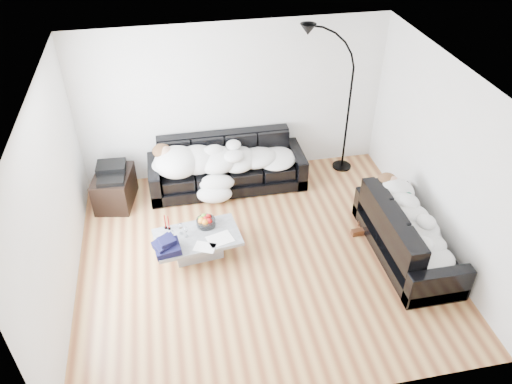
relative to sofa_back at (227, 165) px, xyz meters
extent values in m
plane|color=brown|center=(0.20, -1.77, -0.42)|extent=(5.00, 5.00, 0.00)
cube|color=silver|center=(0.20, 0.48, 0.88)|extent=(5.00, 0.02, 2.60)
cube|color=silver|center=(-2.30, -1.77, 0.88)|extent=(0.02, 4.50, 2.60)
cube|color=silver|center=(2.70, -1.77, 0.88)|extent=(0.02, 4.50, 2.60)
plane|color=white|center=(0.20, -1.77, 2.18)|extent=(5.00, 5.00, 0.00)
cube|color=black|center=(0.00, 0.00, 0.00)|extent=(2.54, 0.88, 0.83)
cube|color=black|center=(2.21, -2.12, -0.02)|extent=(0.84, 1.97, 0.80)
ellipsoid|color=#0C593C|center=(2.15, -1.51, 0.30)|extent=(0.42, 0.38, 0.20)
cube|color=#939699|center=(-0.65, -1.57, -0.25)|extent=(1.24, 0.82, 0.34)
cylinder|color=white|center=(-0.50, -1.37, 0.01)|extent=(0.31, 0.31, 0.17)
cylinder|color=white|center=(-0.87, -1.48, 0.01)|extent=(0.08, 0.08, 0.18)
cylinder|color=white|center=(-0.98, -1.59, 0.00)|extent=(0.08, 0.08, 0.16)
cylinder|color=white|center=(-0.80, -1.55, 0.00)|extent=(0.09, 0.09, 0.16)
cylinder|color=maroon|center=(-1.07, -1.33, 0.04)|extent=(0.05, 0.05, 0.23)
cylinder|color=maroon|center=(-1.02, -1.36, 0.04)|extent=(0.05, 0.05, 0.23)
cube|color=silver|center=(-0.35, -1.70, -0.07)|extent=(0.40, 0.34, 0.01)
cube|color=silver|center=(-0.57, -1.82, -0.07)|extent=(0.34, 0.30, 0.01)
cube|color=black|center=(-1.82, -0.11, -0.15)|extent=(0.68, 0.87, 0.54)
cube|color=black|center=(-1.82, -0.11, 0.19)|extent=(0.46, 0.36, 0.13)
camera|label=1|loc=(-0.85, -6.79, 4.51)|focal=35.00mm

